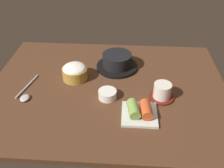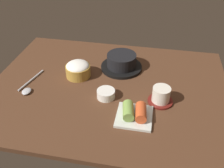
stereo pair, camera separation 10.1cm
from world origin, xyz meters
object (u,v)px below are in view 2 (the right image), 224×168
Objects in this scene: rice_bowl at (78,69)px; kimchi_plate at (134,113)px; banchan_cup_center at (106,94)px; spoon at (28,87)px; tea_cup_with_saucer at (161,96)px; stone_pot at (122,62)px.

rice_bowl is 0.85× the size of kimchi_plate.
kimchi_plate is at bearing -38.29° from rice_bowl.
spoon is (-33.00, -0.60, -1.18)cm from banchan_cup_center.
rice_bowl reaches higher than banchan_cup_center.
tea_cup_with_saucer is 0.76× the size of kimchi_plate.
rice_bowl is (-17.83, -9.84, 0.25)cm from stone_pot.
stone_pot reaches higher than kimchi_plate.
stone_pot is 33.14cm from kimchi_plate.
kimchi_plate is (9.77, -31.63, -1.36)cm from stone_pot.
kimchi_plate is 0.70× the size of spoon.
banchan_cup_center is at bearing -39.21° from rice_bowl.
banchan_cup_center reaches higher than spoon.
spoon is (-45.40, 8.78, -1.35)cm from kimchi_plate.
banchan_cup_center is (-2.62, -22.25, -1.53)cm from stone_pot.
rice_bowl is 1.51× the size of banchan_cup_center.
rice_bowl is at bearing -151.11° from stone_pot.
tea_cup_with_saucer is at bearing -17.12° from rice_bowl.
banchan_cup_center is at bearing -176.89° from tea_cup_with_saucer.
banchan_cup_center is 15.55cm from kimchi_plate.
tea_cup_with_saucer reaches higher than spoon.
tea_cup_with_saucer is 54.40cm from spoon.
spoon is at bearing -178.95° from banchan_cup_center.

